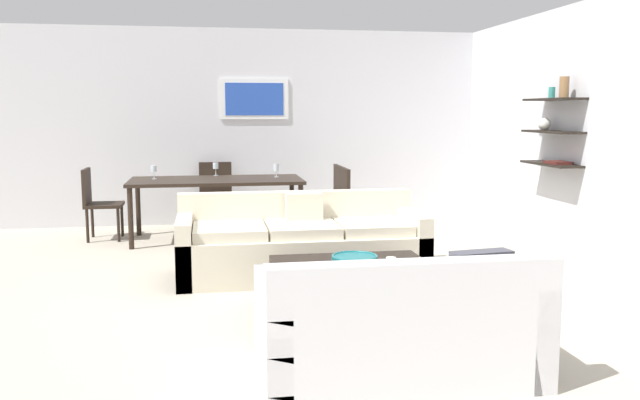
% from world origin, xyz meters
% --- Properties ---
extents(ground_plane, '(18.00, 18.00, 0.00)m').
position_xyz_m(ground_plane, '(0.00, 0.00, 0.00)').
color(ground_plane, '#BCB29E').
extents(back_wall_unit, '(8.40, 0.09, 2.70)m').
position_xyz_m(back_wall_unit, '(0.29, 3.53, 1.35)').
color(back_wall_unit, silver).
rests_on(back_wall_unit, ground).
extents(right_wall_shelf_unit, '(0.34, 8.20, 2.70)m').
position_xyz_m(right_wall_shelf_unit, '(3.03, 0.60, 1.35)').
color(right_wall_shelf_unit, silver).
rests_on(right_wall_shelf_unit, ground).
extents(sofa_beige, '(2.32, 0.90, 0.78)m').
position_xyz_m(sofa_beige, '(0.03, 0.34, 0.29)').
color(sofa_beige, beige).
rests_on(sofa_beige, ground).
extents(loveseat_white, '(1.62, 0.90, 0.78)m').
position_xyz_m(loveseat_white, '(0.26, -2.19, 0.29)').
color(loveseat_white, white).
rests_on(loveseat_white, ground).
extents(coffee_table, '(1.23, 0.99, 0.38)m').
position_xyz_m(coffee_table, '(0.27, -0.92, 0.19)').
color(coffee_table, black).
rests_on(coffee_table, ground).
extents(decorative_bowl, '(0.36, 0.36, 0.09)m').
position_xyz_m(decorative_bowl, '(0.27, -0.94, 0.43)').
color(decorative_bowl, '#19666B').
rests_on(decorative_bowl, coffee_table).
extents(candle_jar, '(0.08, 0.08, 0.08)m').
position_xyz_m(candle_jar, '(0.53, -1.04, 0.42)').
color(candle_jar, silver).
rests_on(candle_jar, coffee_table).
extents(dining_table, '(2.09, 0.99, 0.75)m').
position_xyz_m(dining_table, '(-0.74, 2.32, 0.69)').
color(dining_table, black).
rests_on(dining_table, ground).
extents(dining_chair_right_near, '(0.44, 0.44, 0.88)m').
position_xyz_m(dining_chair_right_near, '(0.71, 2.10, 0.50)').
color(dining_chair_right_near, black).
rests_on(dining_chair_right_near, ground).
extents(dining_chair_head, '(0.44, 0.44, 0.88)m').
position_xyz_m(dining_chair_head, '(-0.74, 3.22, 0.50)').
color(dining_chair_head, black).
rests_on(dining_chair_head, ground).
extents(dining_chair_right_far, '(0.44, 0.44, 0.88)m').
position_xyz_m(dining_chair_right_far, '(0.71, 2.54, 0.50)').
color(dining_chair_right_far, black).
rests_on(dining_chair_right_far, ground).
extents(dining_chair_left_far, '(0.44, 0.44, 0.88)m').
position_xyz_m(dining_chair_left_far, '(-2.19, 2.54, 0.50)').
color(dining_chair_left_far, black).
rests_on(dining_chair_left_far, ground).
extents(wine_glass_left_far, '(0.07, 0.07, 0.17)m').
position_xyz_m(wine_glass_left_far, '(-1.49, 2.44, 0.87)').
color(wine_glass_left_far, silver).
rests_on(wine_glass_left_far, dining_table).
extents(wine_glass_right_far, '(0.06, 0.06, 0.16)m').
position_xyz_m(wine_glass_right_far, '(0.01, 2.44, 0.86)').
color(wine_glass_right_far, silver).
rests_on(wine_glass_right_far, dining_table).
extents(wine_glass_head, '(0.07, 0.07, 0.17)m').
position_xyz_m(wine_glass_head, '(-0.74, 2.75, 0.87)').
color(wine_glass_head, silver).
rests_on(wine_glass_head, dining_table).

